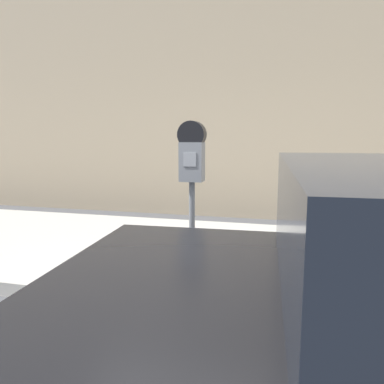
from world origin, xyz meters
TOP-DOWN VIEW (x-y plane):
  - sidewalk at (0.00, 2.20)m, footprint 24.00×2.80m
  - building_facade at (0.00, 4.68)m, footprint 24.00×0.30m
  - parking_meter at (-0.47, 1.11)m, footprint 0.22×0.15m

SIDE VIEW (x-z plane):
  - sidewalk at x=0.00m, z-range 0.00..0.13m
  - parking_meter at x=-0.47m, z-range 0.49..1.91m
  - building_facade at x=0.00m, z-range 0.00..6.85m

